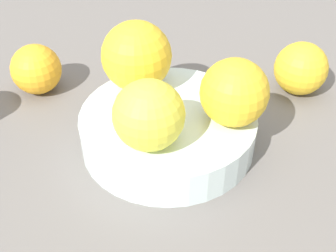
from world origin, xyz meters
The scene contains 7 objects.
ground_plane centered at (0.00, 0.00, -1.00)cm, with size 110.00×110.00×2.00cm, color #66605B.
fruit_bowl centered at (0.00, 0.00, 1.89)cm, with size 19.20×19.20×4.00cm.
orange_in_bowl_0 centered at (-4.60, -1.95, 7.50)cm, with size 7.00×7.00×7.00cm, color yellow.
orange_in_bowl_1 centered at (1.49, 6.38, 7.97)cm, with size 7.95×7.95×7.95cm, color yellow.
orange_in_bowl_2 centered at (3.98, -5.46, 7.54)cm, with size 7.07×7.07×7.07cm, color yellow.
orange_loose_0 centered at (-4.24, 19.28, 3.20)cm, with size 6.39×6.39×6.39cm, color #F9A823.
orange_loose_1 centered at (19.15, -4.78, 3.37)cm, with size 6.75×6.75×6.75cm, color yellow.
Camera 1 is at (-27.00, -26.42, 33.06)cm, focal length 47.48 mm.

